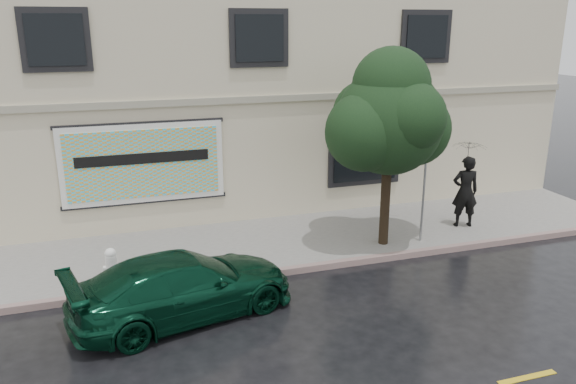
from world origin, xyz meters
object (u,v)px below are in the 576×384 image
object	(u,v)px
car	(184,286)
pedestrian	(465,191)
fire_hydrant	(112,267)
street_tree	(389,122)

from	to	relation	value
car	pedestrian	size ratio (longest dim) A/B	2.22
pedestrian	fire_hydrant	size ratio (longest dim) A/B	2.33
car	pedestrian	xyz separation A→B (m)	(8.05, 2.40, 0.50)
pedestrian	fire_hydrant	distance (m)	9.44
pedestrian	street_tree	size ratio (longest dim) A/B	0.45
car	fire_hydrant	world-z (taller)	car
street_tree	car	bearing A→B (deg)	-160.41
pedestrian	car	bearing A→B (deg)	31.12
pedestrian	street_tree	xyz separation A→B (m)	(-2.71, -0.49, 2.15)
car	fire_hydrant	xyz separation A→B (m)	(-1.33, 1.52, -0.08)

